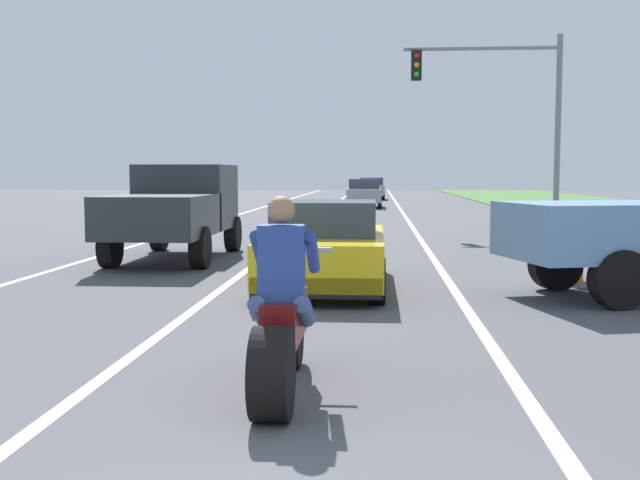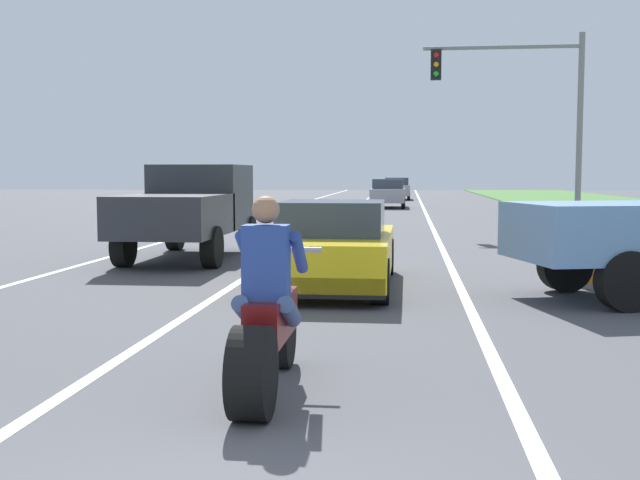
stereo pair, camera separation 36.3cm
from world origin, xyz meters
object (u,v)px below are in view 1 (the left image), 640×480
Objects in this scene: motorcycle_with_rider at (282,324)px; distant_car_far_ahead at (364,193)px; construction_barrel_mid at (551,235)px; traffic_light_mast_near at (509,101)px; distant_car_further_ahead at (372,188)px; sports_car_yellow at (326,248)px; pickup_truck_left_lane_dark_grey at (176,206)px; construction_barrel_nearest at (566,251)px.

distant_car_far_ahead is (0.12, 34.73, 0.18)m from motorcycle_with_rider.
construction_barrel_mid is at bearing -80.07° from distant_car_far_ahead.
traffic_light_mast_near reaches higher than distant_car_further_ahead.
distant_car_far_ahead is at bearing 99.93° from construction_barrel_mid.
distant_car_far_ahead is at bearing 89.68° from sports_car_yellow.
traffic_light_mast_near reaches higher than pickup_truck_left_lane_dark_grey.
construction_barrel_nearest is at bearing -82.15° from distant_car_far_ahead.
distant_car_far_ahead is at bearing 81.87° from pickup_truck_left_lane_dark_grey.
motorcycle_with_rider is at bearing -104.63° from traffic_light_mast_near.
pickup_truck_left_lane_dark_grey is at bearing 159.24° from construction_barrel_nearest.
traffic_light_mast_near is (8.21, 8.43, 2.90)m from pickup_truck_left_lane_dark_grey.
distant_car_further_ahead is (0.41, 47.26, 0.18)m from motorcycle_with_rider.
distant_car_further_ahead is (-3.51, 40.15, 0.27)m from construction_barrel_nearest.
traffic_light_mast_near is 1.50× the size of distant_car_far_ahead.
pickup_truck_left_lane_dark_grey is at bearing 109.12° from motorcycle_with_rider.
traffic_light_mast_near is at bearing -81.41° from distant_car_further_ahead.
motorcycle_with_rider is 10.48m from pickup_truck_left_lane_dark_grey.
construction_barrel_mid is at bearing -83.86° from distant_car_further_ahead.
motorcycle_with_rider is at bearing -118.93° from construction_barrel_nearest.
sports_car_yellow is 1.08× the size of distant_car_far_ahead.
distant_car_far_ahead reaches higher than construction_barrel_mid.
sports_car_yellow is at bearing -135.73° from construction_barrel_mid.
construction_barrel_mid is (4.38, 10.37, -0.09)m from motorcycle_with_rider.
distant_car_further_ahead is (-3.97, 36.89, 0.27)m from construction_barrel_mid.
pickup_truck_left_lane_dark_grey is 0.80× the size of traffic_light_mast_near.
distant_car_further_ahead is at bearing 84.13° from pickup_truck_left_lane_dark_grey.
construction_barrel_nearest is (3.93, 7.11, -0.09)m from motorcycle_with_rider.
traffic_light_mast_near is at bearing 45.73° from pickup_truck_left_lane_dark_grey.
traffic_light_mast_near is 11.78m from construction_barrel_nearest.
distant_car_far_ahead is 1.00× the size of distant_car_further_ahead.
motorcycle_with_rider is 0.37× the size of traffic_light_mast_near.
construction_barrel_nearest and construction_barrel_mid have the same top height.
construction_barrel_nearest is 0.25× the size of distant_car_far_ahead.
traffic_light_mast_near reaches higher than motorcycle_with_rider.
construction_barrel_mid is (0.45, 3.26, 0.00)m from construction_barrel_nearest.
distant_car_further_ahead is at bearing 98.59° from traffic_light_mast_near.
pickup_truck_left_lane_dark_grey is 25.09m from distant_car_far_ahead.
traffic_light_mast_near reaches higher than construction_barrel_mid.
pickup_truck_left_lane_dark_grey reaches higher than distant_car_far_ahead.
traffic_light_mast_near is at bearing 85.63° from construction_barrel_nearest.
pickup_truck_left_lane_dark_grey is 4.80× the size of construction_barrel_mid.
sports_car_yellow is at bearing -90.63° from distant_car_further_ahead.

